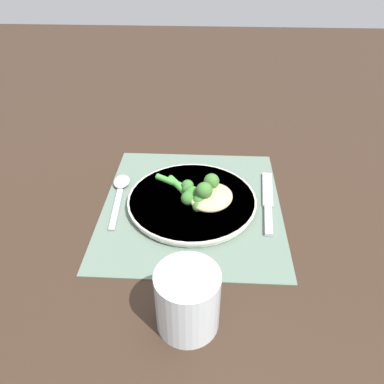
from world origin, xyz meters
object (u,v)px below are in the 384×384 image
at_px(broccoli_stalk_rear, 183,186).
at_px(water_glass, 188,300).
at_px(plate, 192,200).
at_px(broccoli_stalk_front, 197,201).
at_px(chicken_fillet, 211,197).
at_px(broccoli_stalk_left, 189,194).
at_px(spoon, 120,187).
at_px(knife, 268,202).

distance_m(broccoli_stalk_rear, water_glass, 0.29).
bearing_deg(plate, broccoli_stalk_front, 25.53).
relative_size(chicken_fillet, broccoli_stalk_rear, 1.41).
bearing_deg(broccoli_stalk_rear, water_glass, 36.32).
xyz_separation_m(broccoli_stalk_left, spoon, (-0.05, -0.15, -0.02)).
height_order(broccoli_stalk_front, broccoli_stalk_left, broccoli_stalk_left).
distance_m(knife, spoon, 0.30).
xyz_separation_m(chicken_fillet, knife, (-0.02, 0.11, -0.02)).
distance_m(broccoli_stalk_left, water_glass, 0.26).
bearing_deg(chicken_fillet, spoon, -105.64).
distance_m(broccoli_stalk_left, knife, 0.16).
distance_m(broccoli_stalk_front, knife, 0.15).
height_order(plate, chicken_fillet, chicken_fillet).
xyz_separation_m(broccoli_stalk_left, water_glass, (0.26, 0.01, 0.02)).
bearing_deg(broccoli_stalk_rear, knife, 116.03).
bearing_deg(plate, chicken_fillet, 73.08).
relative_size(knife, water_glass, 2.07).
relative_size(plate, broccoli_stalk_rear, 3.04).
bearing_deg(broccoli_stalk_front, chicken_fillet, 165.29).
bearing_deg(broccoli_stalk_left, plate, -177.53).
distance_m(plate, broccoli_stalk_front, 0.03).
height_order(broccoli_stalk_front, broccoli_stalk_rear, broccoli_stalk_front).
bearing_deg(spoon, plate, -19.69).
bearing_deg(broccoli_stalk_left, spoon, -52.40).
height_order(knife, spoon, spoon).
bearing_deg(broccoli_stalk_left, water_glass, 57.62).
relative_size(broccoli_stalk_rear, water_glass, 0.86).
distance_m(broccoli_stalk_front, broccoli_stalk_left, 0.02).
bearing_deg(broccoli_stalk_rear, spoon, -66.01).
xyz_separation_m(knife, water_glass, (0.27, -0.14, 0.04)).
distance_m(broccoli_stalk_rear, spoon, 0.13).
bearing_deg(knife, broccoli_stalk_rear, -179.54).
bearing_deg(broccoli_stalk_rear, plate, 68.54).
xyz_separation_m(chicken_fillet, broccoli_stalk_rear, (-0.04, -0.06, -0.00)).
distance_m(plate, broccoli_stalk_left, 0.02).
relative_size(broccoli_stalk_front, broccoli_stalk_left, 1.00).
xyz_separation_m(broccoli_stalk_front, knife, (-0.03, 0.14, -0.02)).
height_order(broccoli_stalk_front, spoon, broccoli_stalk_front).
height_order(chicken_fillet, broccoli_stalk_rear, same).
height_order(broccoli_stalk_front, water_glass, water_glass).
xyz_separation_m(chicken_fillet, broccoli_stalk_left, (-0.01, -0.04, 0.00)).
bearing_deg(knife, plate, -170.51).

